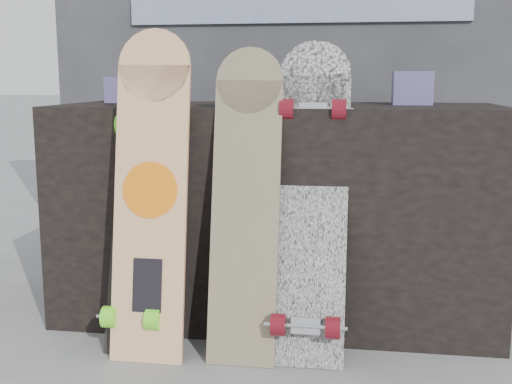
% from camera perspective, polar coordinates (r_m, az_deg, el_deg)
% --- Properties ---
extents(ground, '(60.00, 60.00, 0.00)m').
position_cam_1_polar(ground, '(2.07, 0.03, -15.51)').
color(ground, slate).
rests_on(ground, ground).
extents(vendor_table, '(1.60, 0.60, 0.80)m').
position_cam_1_polar(vendor_table, '(2.42, 1.81, -1.75)').
color(vendor_table, black).
rests_on(vendor_table, ground).
extents(booth, '(2.40, 0.22, 2.20)m').
position_cam_1_polar(booth, '(3.22, 3.75, 13.75)').
color(booth, '#2E2E32').
rests_on(booth, ground).
extents(merch_box_purple, '(0.18, 0.12, 0.10)m').
position_cam_1_polar(merch_box_purple, '(2.62, -11.04, 8.91)').
color(merch_box_purple, '#423266').
rests_on(merch_box_purple, vendor_table).
extents(merch_box_small, '(0.14, 0.14, 0.12)m').
position_cam_1_polar(merch_box_small, '(2.45, 13.70, 8.97)').
color(merch_box_small, '#423266').
rests_on(merch_box_small, vendor_table).
extents(merch_box_flat, '(0.22, 0.10, 0.06)m').
position_cam_1_polar(merch_box_flat, '(2.43, 4.26, 8.51)').
color(merch_box_flat, '#D1B78C').
rests_on(merch_box_flat, vendor_table).
extents(longboard_geisha, '(0.24, 0.21, 1.06)m').
position_cam_1_polar(longboard_geisha, '(2.08, -9.32, 0.60)').
color(longboard_geisha, '#C4B584').
rests_on(longboard_geisha, ground).
extents(longboard_celtic, '(0.22, 0.24, 1.00)m').
position_cam_1_polar(longboard_celtic, '(2.05, -0.91, -0.20)').
color(longboard_celtic, tan).
rests_on(longboard_celtic, ground).
extents(longboard_cascadia, '(0.24, 0.38, 1.02)m').
position_cam_1_polar(longboard_cascadia, '(2.07, 4.91, -0.19)').
color(longboard_cascadia, white).
rests_on(longboard_cascadia, ground).
extents(skateboard_dark, '(0.21, 0.36, 0.95)m').
position_cam_1_polar(skateboard_dark, '(2.19, -9.88, -0.83)').
color(skateboard_dark, black).
rests_on(skateboard_dark, ground).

